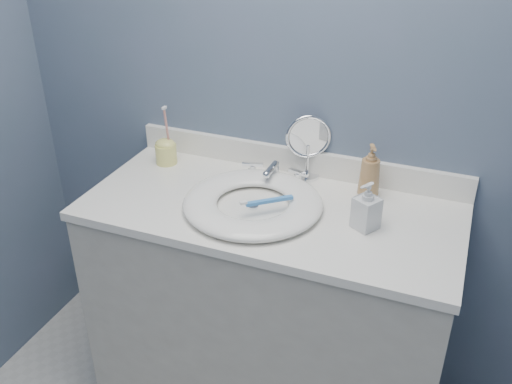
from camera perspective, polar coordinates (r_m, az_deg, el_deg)
The scene contains 12 objects.
back_wall at distance 1.95m, azimuth 4.46°, elevation 10.60°, with size 2.20×0.02×2.40m, color #4B5D71.
vanity_cabinet at distance 2.11m, azimuth 1.32°, elevation -12.10°, with size 1.20×0.55×0.85m, color beige.
countertop at distance 1.85m, azimuth 1.47°, elevation -1.82°, with size 1.22×0.57×0.03m, color white.
backsplash at distance 2.04m, azimuth 4.06°, elevation 3.17°, with size 1.22×0.02×0.09m, color white.
basin at distance 1.83m, azimuth -0.32°, elevation -1.06°, with size 0.45×0.45×0.04m, color white, non-canonical shape.
drain at distance 1.83m, azimuth -0.32°, elevation -1.47°, with size 0.04×0.04×0.01m, color silver.
faucet at distance 1.98m, azimuth 1.81°, elevation 1.83°, with size 0.25×0.13×0.07m.
makeup_mirror at distance 1.97m, azimuth 5.24°, elevation 4.83°, with size 0.15×0.09×0.23m.
soap_bottle_amber at distance 1.89m, azimuth 11.33°, elevation 2.03°, with size 0.07×0.07×0.19m, color #A07648.
soap_bottle_clear at distance 1.73m, azimuth 11.04°, elevation -1.37°, with size 0.07×0.07×0.15m, color silver.
toothbrush_holder at distance 2.12m, azimuth -9.00°, elevation 4.15°, with size 0.08×0.08×0.22m.
toothbrush_lying at distance 1.78m, azimuth 1.15°, elevation -0.92°, with size 0.14×0.12×0.02m.
Camera 1 is at (0.54, -0.52, 1.82)m, focal length 40.00 mm.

